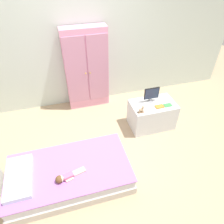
{
  "coord_description": "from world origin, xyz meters",
  "views": [
    {
      "loc": [
        -0.37,
        -2.08,
        2.59
      ],
      "look_at": [
        0.3,
        0.29,
        0.59
      ],
      "focal_mm": 32.99,
      "sensor_mm": 36.0,
      "label": 1
    }
  ],
  "objects_px": {
    "tv_stand": "(152,115)",
    "bed": "(70,174)",
    "doll": "(65,177)",
    "rocking_horse_toy": "(142,109)",
    "book_orange": "(159,107)",
    "tv_monitor": "(152,94)",
    "book_green": "(168,105)",
    "wardrobe": "(86,69)"
  },
  "relations": [
    {
      "from": "doll",
      "to": "book_orange",
      "type": "bearing_deg",
      "value": 25.84
    },
    {
      "from": "doll",
      "to": "book_green",
      "type": "bearing_deg",
      "value": 23.9
    },
    {
      "from": "wardrobe",
      "to": "bed",
      "type": "bearing_deg",
      "value": -109.04
    },
    {
      "from": "rocking_horse_toy",
      "to": "wardrobe",
      "type": "bearing_deg",
      "value": 120.74
    },
    {
      "from": "doll",
      "to": "rocking_horse_toy",
      "type": "relative_size",
      "value": 3.01
    },
    {
      "from": "doll",
      "to": "rocking_horse_toy",
      "type": "bearing_deg",
      "value": 29.87
    },
    {
      "from": "wardrobe",
      "to": "tv_monitor",
      "type": "distance_m",
      "value": 1.3
    },
    {
      "from": "bed",
      "to": "tv_stand",
      "type": "relative_size",
      "value": 2.13
    },
    {
      "from": "rocking_horse_toy",
      "to": "book_orange",
      "type": "bearing_deg",
      "value": 7.96
    },
    {
      "from": "wardrobe",
      "to": "tv_stand",
      "type": "relative_size",
      "value": 2.03
    },
    {
      "from": "doll",
      "to": "tv_monitor",
      "type": "height_order",
      "value": "tv_monitor"
    },
    {
      "from": "bed",
      "to": "tv_monitor",
      "type": "xyz_separation_m",
      "value": [
        1.54,
        0.84,
        0.49
      ]
    },
    {
      "from": "bed",
      "to": "doll",
      "type": "xyz_separation_m",
      "value": [
        -0.06,
        -0.16,
        0.18
      ]
    },
    {
      "from": "tv_stand",
      "to": "rocking_horse_toy",
      "type": "distance_m",
      "value": 0.45
    },
    {
      "from": "wardrobe",
      "to": "rocking_horse_toy",
      "type": "height_order",
      "value": "wardrobe"
    },
    {
      "from": "tv_stand",
      "to": "rocking_horse_toy",
      "type": "xyz_separation_m",
      "value": [
        -0.29,
        -0.16,
        0.3
      ]
    },
    {
      "from": "tv_monitor",
      "to": "rocking_horse_toy",
      "type": "distance_m",
      "value": 0.37
    },
    {
      "from": "tv_monitor",
      "to": "book_orange",
      "type": "height_order",
      "value": "tv_monitor"
    },
    {
      "from": "tv_stand",
      "to": "tv_monitor",
      "type": "xyz_separation_m",
      "value": [
        -0.02,
        0.08,
        0.39
      ]
    },
    {
      "from": "wardrobe",
      "to": "book_orange",
      "type": "relative_size",
      "value": 10.88
    },
    {
      "from": "book_orange",
      "to": "tv_monitor",
      "type": "bearing_deg",
      "value": 111.36
    },
    {
      "from": "bed",
      "to": "tv_stand",
      "type": "distance_m",
      "value": 1.74
    },
    {
      "from": "tv_stand",
      "to": "bed",
      "type": "bearing_deg",
      "value": -153.93
    },
    {
      "from": "bed",
      "to": "book_green",
      "type": "height_order",
      "value": "book_green"
    },
    {
      "from": "bed",
      "to": "tv_stand",
      "type": "bearing_deg",
      "value": 26.07
    },
    {
      "from": "doll",
      "to": "book_orange",
      "type": "xyz_separation_m",
      "value": [
        1.67,
        0.81,
        0.17
      ]
    },
    {
      "from": "wardrobe",
      "to": "tv_stand",
      "type": "xyz_separation_m",
      "value": [
        0.96,
        -0.97,
        -0.54
      ]
    },
    {
      "from": "rocking_horse_toy",
      "to": "book_orange",
      "type": "height_order",
      "value": "rocking_horse_toy"
    },
    {
      "from": "bed",
      "to": "doll",
      "type": "height_order",
      "value": "doll"
    },
    {
      "from": "bed",
      "to": "book_green",
      "type": "distance_m",
      "value": 1.92
    },
    {
      "from": "tv_monitor",
      "to": "book_green",
      "type": "xyz_separation_m",
      "value": [
        0.23,
        -0.19,
        -0.15
      ]
    },
    {
      "from": "rocking_horse_toy",
      "to": "book_green",
      "type": "xyz_separation_m",
      "value": [
        0.5,
        0.05,
        -0.06
      ]
    },
    {
      "from": "doll",
      "to": "tv_monitor",
      "type": "bearing_deg",
      "value": 32.09
    },
    {
      "from": "bed",
      "to": "rocking_horse_toy",
      "type": "relative_size",
      "value": 12.63
    },
    {
      "from": "tv_stand",
      "to": "rocking_horse_toy",
      "type": "bearing_deg",
      "value": -151.38
    },
    {
      "from": "doll",
      "to": "book_green",
      "type": "xyz_separation_m",
      "value": [
        1.83,
        0.81,
        0.17
      ]
    },
    {
      "from": "book_green",
      "to": "tv_stand",
      "type": "bearing_deg",
      "value": 152.84
    },
    {
      "from": "tv_stand",
      "to": "book_orange",
      "type": "relative_size",
      "value": 5.35
    },
    {
      "from": "book_orange",
      "to": "book_green",
      "type": "height_order",
      "value": "book_orange"
    },
    {
      "from": "doll",
      "to": "book_orange",
      "type": "distance_m",
      "value": 1.87
    },
    {
      "from": "bed",
      "to": "tv_monitor",
      "type": "relative_size",
      "value": 6.13
    },
    {
      "from": "doll",
      "to": "wardrobe",
      "type": "relative_size",
      "value": 0.25
    }
  ]
}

